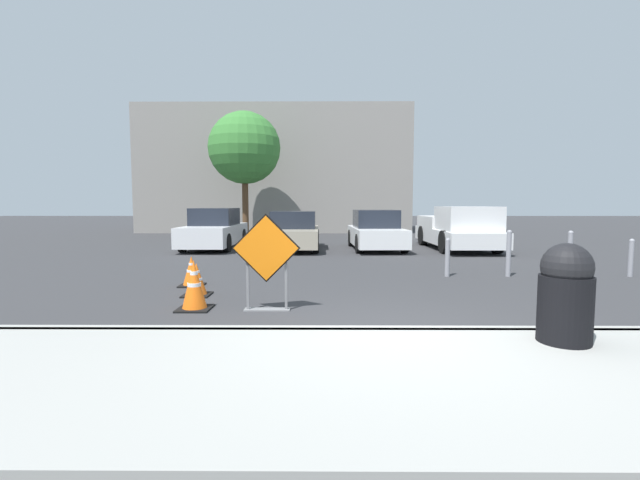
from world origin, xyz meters
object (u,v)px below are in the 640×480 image
object	(u,v)px
traffic_cone_second	(197,280)
parked_car_nearest	(215,230)
road_closed_sign	(266,257)
traffic_cone_third	(192,272)
traffic_cone_nearest	(194,285)
bollard_second	(509,252)
trash_bin	(566,293)
bollard_third	(570,252)
pickup_truck	(460,230)
bollard_nearest	(447,256)
bollard_fourth	(631,257)
parked_car_third	(376,231)
parked_car_second	(294,232)

from	to	relation	value
traffic_cone_second	parked_car_nearest	bearing A→B (deg)	102.00
road_closed_sign	traffic_cone_third	distance (m)	2.83
traffic_cone_nearest	bollard_second	size ratio (longest dim) A/B	0.73
trash_bin	bollard_third	bearing A→B (deg)	59.65
traffic_cone_nearest	trash_bin	bearing A→B (deg)	-22.96
parked_car_nearest	pickup_truck	distance (m)	9.31
trash_bin	bollard_nearest	size ratio (longest dim) A/B	1.24
traffic_cone_nearest	bollard_fourth	size ratio (longest dim) A/B	0.90
parked_car_nearest	parked_car_third	bearing A→B (deg)	176.14
traffic_cone_third	parked_car_second	distance (m)	7.48
parked_car_nearest	trash_bin	distance (m)	13.66
parked_car_second	parked_car_nearest	bearing A→B (deg)	-8.93
trash_bin	bollard_fourth	bearing A→B (deg)	49.35
pickup_truck	bollard_fourth	world-z (taller)	pickup_truck
road_closed_sign	bollard_second	size ratio (longest dim) A/B	1.41
road_closed_sign	traffic_cone_second	size ratio (longest dim) A/B	2.54
bollard_second	parked_car_nearest	bearing A→B (deg)	142.60
bollard_third	bollard_fourth	world-z (taller)	bollard_third
parked_car_second	traffic_cone_nearest	bearing A→B (deg)	83.49
trash_bin	bollard_fourth	size ratio (longest dim) A/B	1.26
traffic_cone_second	traffic_cone_third	xyz separation A→B (m)	(-0.38, 0.94, 0.01)
traffic_cone_nearest	traffic_cone_third	size ratio (longest dim) A/B	1.29
trash_bin	bollard_fourth	world-z (taller)	trash_bin
traffic_cone_second	traffic_cone_nearest	bearing A→B (deg)	-75.51
traffic_cone_second	traffic_cone_third	size ratio (longest dim) A/B	0.98
road_closed_sign	parked_car_nearest	distance (m)	10.38
traffic_cone_third	pickup_truck	distance (m)	10.60
parked_car_nearest	bollard_nearest	bearing A→B (deg)	137.55
bollard_third	trash_bin	bearing A→B (deg)	-120.35
pickup_truck	bollard_fourth	distance (m)	6.29
parked_car_nearest	bollard_third	world-z (taller)	parked_car_nearest
traffic_cone_second	bollard_third	world-z (taller)	bollard_third
traffic_cone_second	bollard_third	bearing A→B (deg)	14.84
traffic_cone_nearest	traffic_cone_second	bearing A→B (deg)	104.49
parked_car_second	pickup_truck	world-z (taller)	pickup_truck
traffic_cone_third	bollard_second	size ratio (longest dim) A/B	0.57
parked_car_third	bollard_nearest	world-z (taller)	parked_car_third
traffic_cone_third	parked_car_second	bearing A→B (deg)	77.40
traffic_cone_second	bollard_second	xyz separation A→B (m)	(6.71, 2.16, 0.28)
traffic_cone_nearest	parked_car_third	distance (m)	10.17
parked_car_nearest	pickup_truck	size ratio (longest dim) A/B	0.90
pickup_truck	bollard_nearest	xyz separation A→B (m)	(-2.17, -5.92, -0.25)
traffic_cone_nearest	bollard_second	distance (m)	7.19
traffic_cone_third	bollard_third	size ratio (longest dim) A/B	0.58
traffic_cone_second	parked_car_nearest	size ratio (longest dim) A/B	0.13
traffic_cone_nearest	traffic_cone_third	bearing A→B (deg)	108.20
traffic_cone_second	parked_car_third	distance (m)	9.35
pickup_truck	bollard_third	xyz separation A→B (m)	(0.69, -5.92, -0.16)
bollard_fourth	trash_bin	bearing A→B (deg)	-130.65
parked_car_nearest	bollard_third	bearing A→B (deg)	146.88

